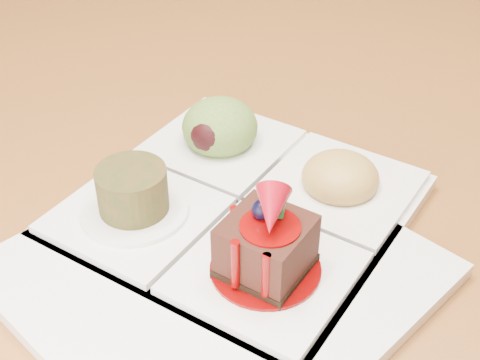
% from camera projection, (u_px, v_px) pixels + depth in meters
% --- Properties ---
extents(dining_table, '(1.00, 1.80, 0.75)m').
position_uv_depth(dining_table, '(249.00, 118.00, 0.77)').
color(dining_table, brown).
rests_on(dining_table, ground).
extents(sampler_plate, '(0.26, 0.26, 0.09)m').
position_uv_depth(sampler_plate, '(241.00, 194.00, 0.52)').
color(sampler_plate, white).
rests_on(sampler_plate, dining_table).
extents(second_plate, '(0.32, 0.32, 0.01)m').
position_uv_depth(second_plate, '(216.00, 272.00, 0.47)').
color(second_plate, white).
rests_on(second_plate, dining_table).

